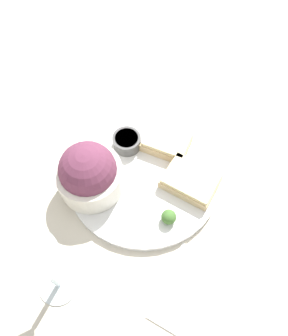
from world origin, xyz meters
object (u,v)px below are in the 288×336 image
Objects in this scene: salad_bowl at (89,174)px; sauce_ramekin at (127,141)px; napkin at (208,302)px; cheese_toast_near at (191,181)px; wine_glass at (37,268)px; cheese_toast_far at (167,142)px.

salad_bowl is 2.15× the size of sauce_ramekin.
salad_bowl is at bearing 145.50° from napkin.
cheese_toast_near is (0.17, 0.04, -0.03)m from salad_bowl.
salad_bowl is 0.19m from wine_glass.
sauce_ramekin is at bearing 155.47° from cheese_toast_near.
salad_bowl is 0.11m from sauce_ramekin.
sauce_ramekin is 0.31× the size of wine_glass.
sauce_ramekin is 0.29m from wine_glass.
napkin is at bearing 4.66° from wine_glass.
salad_bowl is at bearing -114.51° from sauce_ramekin.
wine_glass is 0.27m from napkin.
sauce_ramekin is 0.08m from cheese_toast_far.
wine_glass is at bearing -93.04° from salad_bowl.
salad_bowl is at bearing 86.96° from wine_glass.
cheese_toast_near is 0.20m from napkin.
salad_bowl is at bearing -137.44° from cheese_toast_far.
salad_bowl reaches higher than napkin.
sauce_ramekin is 0.14m from cheese_toast_near.
cheese_toast_near is 0.66× the size of wine_glass.
cheese_toast_near is 1.16× the size of cheese_toast_far.
napkin is (0.11, -0.26, -0.02)m from cheese_toast_far.
wine_glass is at bearing -101.02° from sauce_ramekin.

